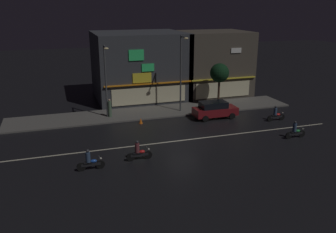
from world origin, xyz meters
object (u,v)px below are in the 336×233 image
pedestrian_on_sidewalk (110,109)px  streetlamp_west (106,76)px  parked_car_near_kerb (215,109)px  traffic_cone (141,121)px  motorcycle_trailing_far (90,161)px  motorcycle_following (276,115)px  streetlamp_mid (181,68)px  motorcycle_opposite_lane (295,131)px  motorcycle_lead (139,152)px

pedestrian_on_sidewalk → streetlamp_west: bearing=-68.0°
parked_car_near_kerb → traffic_cone: parked_car_near_kerb is taller
parked_car_near_kerb → traffic_cone: 7.41m
traffic_cone → motorcycle_trailing_far: bearing=-123.2°
pedestrian_on_sidewalk → parked_car_near_kerb: size_ratio=0.42×
streetlamp_west → motorcycle_following: size_ratio=3.69×
streetlamp_mid → parked_car_near_kerb: streetlamp_mid is taller
motorcycle_following → motorcycle_opposite_lane: same height
streetlamp_west → motorcycle_trailing_far: size_ratio=3.69×
pedestrian_on_sidewalk → traffic_cone: bearing=39.3°
motorcycle_lead → traffic_cone: 8.30m
streetlamp_mid → motorcycle_following: size_ratio=4.06×
streetlamp_west → traffic_cone: (2.71, -2.49, -4.01)m
parked_car_near_kerb → motorcycle_following: size_ratio=2.26×
motorcycle_opposite_lane → motorcycle_trailing_far: size_ratio=1.00×
motorcycle_opposite_lane → traffic_cone: bearing=-26.9°
pedestrian_on_sidewalk → motorcycle_following: pedestrian_on_sidewalk is taller
motorcycle_following → motorcycle_trailing_far: size_ratio=1.00×
streetlamp_mid → motorcycle_opposite_lane: bearing=-56.7°
pedestrian_on_sidewalk → traffic_cone: 3.66m
streetlamp_west → traffic_cone: streetlamp_west is taller
parked_car_near_kerb → motorcycle_trailing_far: 15.28m
motorcycle_following → motorcycle_trailing_far: 18.99m
motorcycle_trailing_far → pedestrian_on_sidewalk: bearing=-104.2°
motorcycle_trailing_far → parked_car_near_kerb: bearing=-146.7°
streetlamp_mid → parked_car_near_kerb: (2.51, -2.79, -3.78)m
streetlamp_mid → motorcycle_following: streetlamp_mid is taller
motorcycle_lead → motorcycle_following: bearing=-168.2°
motorcycle_lead → motorcycle_opposite_lane: size_ratio=1.00×
streetlamp_west → motorcycle_opposite_lane: streetlamp_west is taller
streetlamp_mid → parked_car_near_kerb: bearing=-48.0°
streetlamp_west → motorcycle_opposite_lane: bearing=-35.9°
pedestrian_on_sidewalk → motorcycle_following: (15.07, -5.80, -0.35)m
motorcycle_following → traffic_cone: 13.00m
traffic_cone → parked_car_near_kerb: bearing=-4.1°
streetlamp_mid → motorcycle_trailing_far: size_ratio=4.06×
motorcycle_trailing_far → traffic_cone: motorcycle_trailing_far is taller
streetlamp_mid → pedestrian_on_sidewalk: bearing=177.3°
motorcycle_following → traffic_cone: (-12.60, 3.19, -0.36)m
streetlamp_west → motorcycle_lead: (0.61, -10.51, -3.65)m
parked_car_near_kerb → motorcycle_following: (5.23, -2.66, -0.24)m
streetlamp_mid → motorcycle_trailing_far: 15.60m
parked_car_near_kerb → motorcycle_opposite_lane: 8.26m
streetlamp_mid → motorcycle_lead: size_ratio=4.06×
motorcycle_trailing_far → motorcycle_opposite_lane: bearing=-175.7°
pedestrian_on_sidewalk → motorcycle_lead: pedestrian_on_sidewalk is taller
streetlamp_mid → pedestrian_on_sidewalk: streetlamp_mid is taller
pedestrian_on_sidewalk → motorcycle_lead: (0.37, -10.63, -0.35)m
motorcycle_following → streetlamp_west: bearing=152.5°
parked_car_near_kerb → motorcycle_trailing_far: (-12.98, -8.05, -0.24)m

